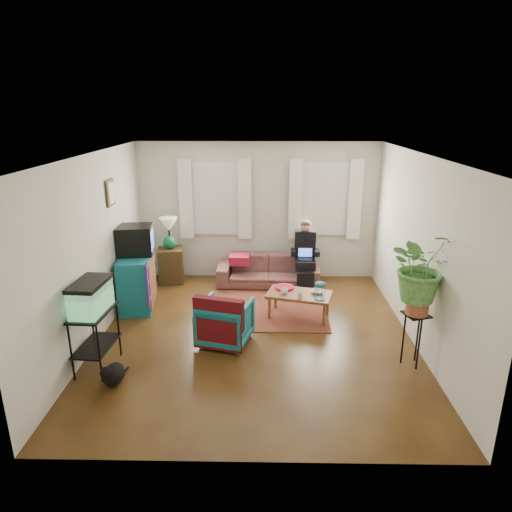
{
  "coord_description": "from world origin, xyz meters",
  "views": [
    {
      "loc": [
        0.12,
        -5.98,
        3.19
      ],
      "look_at": [
        0.0,
        0.4,
        1.1
      ],
      "focal_mm": 32.0,
      "sensor_mm": 36.0,
      "label": 1
    }
  ],
  "objects_px": {
    "side_table": "(171,265)",
    "plant_stand": "(413,339)",
    "aquarium_stand": "(96,340)",
    "coffee_table": "(299,305)",
    "armchair": "(225,320)",
    "sofa": "(268,266)",
    "dresser": "(137,281)"
  },
  "relations": [
    {
      "from": "sofa",
      "to": "dresser",
      "type": "relative_size",
      "value": 1.9
    },
    {
      "from": "dresser",
      "to": "aquarium_stand",
      "type": "height_order",
      "value": "dresser"
    },
    {
      "from": "side_table",
      "to": "plant_stand",
      "type": "xyz_separation_m",
      "value": [
        3.69,
        -2.9,
        0.03
      ]
    },
    {
      "from": "armchair",
      "to": "coffee_table",
      "type": "height_order",
      "value": "armchair"
    },
    {
      "from": "sofa",
      "to": "plant_stand",
      "type": "xyz_separation_m",
      "value": [
        1.84,
        -2.78,
        -0.01
      ]
    },
    {
      "from": "coffee_table",
      "to": "dresser",
      "type": "bearing_deg",
      "value": -173.1
    },
    {
      "from": "aquarium_stand",
      "to": "dresser",
      "type": "bearing_deg",
      "value": 93.82
    },
    {
      "from": "dresser",
      "to": "sofa",
      "type": "bearing_deg",
      "value": 17.54
    },
    {
      "from": "aquarium_stand",
      "to": "coffee_table",
      "type": "distance_m",
      "value": 3.09
    },
    {
      "from": "dresser",
      "to": "coffee_table",
      "type": "xyz_separation_m",
      "value": [
        2.66,
        -0.39,
        -0.24
      ]
    },
    {
      "from": "sofa",
      "to": "side_table",
      "type": "bearing_deg",
      "value": 178.13
    },
    {
      "from": "aquarium_stand",
      "to": "coffee_table",
      "type": "bearing_deg",
      "value": 33.84
    },
    {
      "from": "side_table",
      "to": "coffee_table",
      "type": "xyz_separation_m",
      "value": [
        2.32,
        -1.52,
        -0.13
      ]
    },
    {
      "from": "dresser",
      "to": "armchair",
      "type": "xyz_separation_m",
      "value": [
        1.57,
        -1.22,
        -0.1
      ]
    },
    {
      "from": "dresser",
      "to": "plant_stand",
      "type": "bearing_deg",
      "value": -31.05
    },
    {
      "from": "plant_stand",
      "to": "dresser",
      "type": "bearing_deg",
      "value": 156.36
    },
    {
      "from": "coffee_table",
      "to": "aquarium_stand",
      "type": "bearing_deg",
      "value": -135.07
    },
    {
      "from": "coffee_table",
      "to": "plant_stand",
      "type": "xyz_separation_m",
      "value": [
        1.36,
        -1.37,
        0.16
      ]
    },
    {
      "from": "side_table",
      "to": "plant_stand",
      "type": "height_order",
      "value": "plant_stand"
    },
    {
      "from": "armchair",
      "to": "sofa",
      "type": "bearing_deg",
      "value": -90.29
    },
    {
      "from": "sofa",
      "to": "coffee_table",
      "type": "bearing_deg",
      "value": -69.56
    },
    {
      "from": "side_table",
      "to": "dresser",
      "type": "bearing_deg",
      "value": -106.7
    },
    {
      "from": "sofa",
      "to": "coffee_table",
      "type": "distance_m",
      "value": 1.49
    },
    {
      "from": "side_table",
      "to": "plant_stand",
      "type": "relative_size",
      "value": 0.92
    },
    {
      "from": "sofa",
      "to": "dresser",
      "type": "xyz_separation_m",
      "value": [
        -2.19,
        -1.02,
        0.08
      ]
    },
    {
      "from": "side_table",
      "to": "coffee_table",
      "type": "relative_size",
      "value": 0.67
    },
    {
      "from": "sofa",
      "to": "armchair",
      "type": "height_order",
      "value": "sofa"
    },
    {
      "from": "aquarium_stand",
      "to": "plant_stand",
      "type": "height_order",
      "value": "aquarium_stand"
    },
    {
      "from": "side_table",
      "to": "aquarium_stand",
      "type": "relative_size",
      "value": 0.84
    },
    {
      "from": "armchair",
      "to": "plant_stand",
      "type": "distance_m",
      "value": 2.52
    },
    {
      "from": "dresser",
      "to": "armchair",
      "type": "bearing_deg",
      "value": -45.25
    },
    {
      "from": "side_table",
      "to": "aquarium_stand",
      "type": "bearing_deg",
      "value": -96.55
    }
  ]
}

